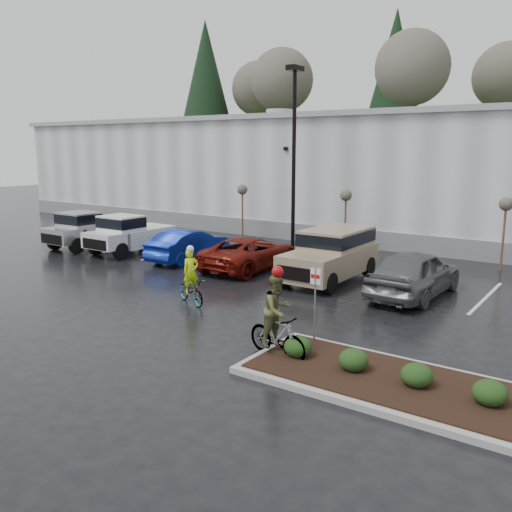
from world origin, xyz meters
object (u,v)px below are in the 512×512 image
Objects in this scene: lamppost at (294,139)px; fire_lane_sign at (315,296)px; cyclist_hivis at (191,285)px; sapling_east at (506,208)px; car_red at (250,253)px; suv_tan at (330,255)px; car_grey at (414,273)px; sapling_west at (242,193)px; pickup_white at (135,233)px; sapling_mid at (346,199)px; cyclist_olive at (277,325)px; car_blue at (189,245)px; pickup_silver at (93,228)px.

fire_lane_sign is (7.80, -11.80, -4.28)m from lamppost.
lamppost is 4.54× the size of cyclist_hivis.
sapling_east is 0.61× the size of car_red.
sapling_east reaches higher than car_red.
cyclist_hivis is at bearing -112.90° from suv_tan.
fire_lane_sign is 0.43× the size of car_grey.
pickup_white is (-2.35, -6.11, -1.75)m from sapling_west.
lamppost is 2.88× the size of sapling_east.
sapling_mid is 1.45× the size of fire_lane_sign.
lamppost reaches higher than cyclist_olive.
car_red is 2.17× the size of cyclist_olive.
cyclist_hivis reaches higher than car_red.
car_grey reaches higher than car_red.
fire_lane_sign is 0.92× the size of cyclist_olive.
sapling_west is at bearing 50.51° from cyclist_olive.
car_blue is 7.33m from cyclist_hivis.
car_blue is 0.87× the size of car_red.
lamppost is 4.19× the size of fire_lane_sign.
fire_lane_sign reaches higher than car_red.
sapling_west is 0.62× the size of pickup_silver.
sapling_east is at bearing 48.41° from suv_tan.
sapling_west reaches higher than cyclist_hivis.
sapling_west and sapling_mid have the same top height.
pickup_silver is 1.00× the size of pickup_white.
sapling_west is 1.57× the size of cyclist_hivis.
lamppost is 10.48m from sapling_east.
sapling_east reaches higher than pickup_white.
lamppost is 3.84× the size of cyclist_olive.
lamppost reaches higher than car_grey.
car_blue is at bearing -178.30° from suv_tan.
cyclist_hivis is (1.49, -5.52, -0.08)m from car_red.
lamppost is 9.41m from pickup_white.
suv_tan is at bearing -46.52° from lamppost.
sapling_east is 0.62× the size of pickup_white.
fire_lane_sign is at bearing -99.75° from sapling_east.
pickup_silver reaches higher than car_grey.
sapling_west is 0.63× the size of car_grey.
car_blue is at bearing -1.17° from pickup_white.
car_grey is 7.75m from cyclist_olive.
suv_tan is at bearing -3.20° from car_grey.
car_grey is 2.11× the size of cyclist_olive.
fire_lane_sign is 9.71m from car_red.
pickup_white is 14.64m from car_grey.
lamppost is 2.88× the size of sapling_west.
sapling_west is at bearing 50.42° from pickup_silver.
cyclist_olive reaches higher than cyclist_hivis.
sapling_west reaches higher than car_red.
suv_tan reaches higher than car_grey.
sapling_east is at bearing 20.48° from pickup_white.
pickup_white reaches higher than car_grey.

